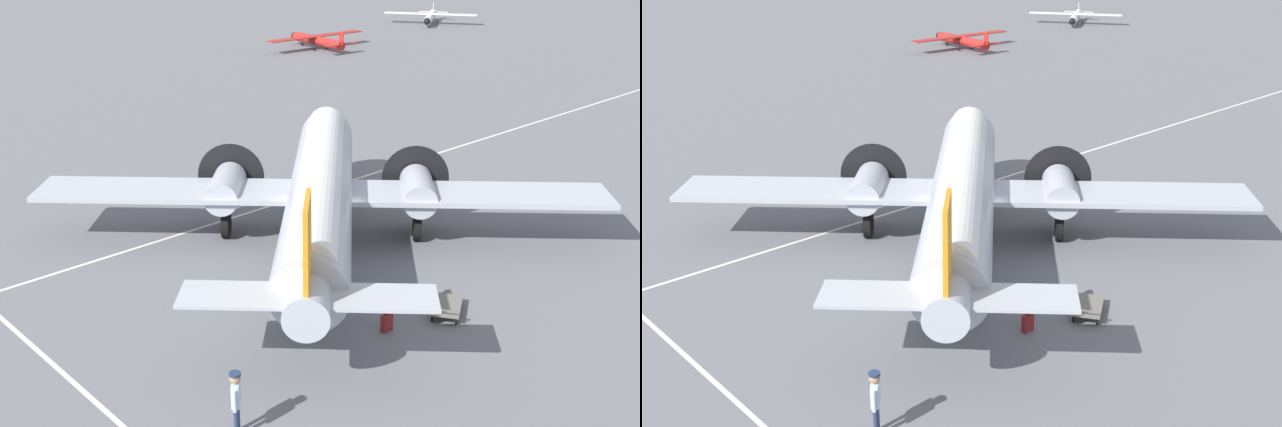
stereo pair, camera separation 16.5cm
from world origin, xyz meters
TOP-DOWN VIEW (x-y plane):
  - ground_plane at (0.00, 0.00)m, footprint 300.00×300.00m
  - apron_line_eastwest at (0.00, 5.20)m, footprint 120.00×0.16m
  - apron_line_northsouth at (-11.58, 0.00)m, footprint 0.16×120.00m
  - airliner_main at (0.27, 0.27)m, footprint 19.45×19.44m
  - crew_foreground at (-9.51, -7.13)m, footprint 0.47×0.48m
  - suitcase_near_door at (-2.69, -6.11)m, footprint 0.40×0.19m
  - baggage_cart at (-0.37, -6.69)m, footprint 1.95×1.75m
  - light_aircraft_distant at (50.31, 36.66)m, footprint 7.47×8.98m
  - light_aircraft_taxiing at (30.61, 33.72)m, footprint 10.37×7.72m

SIDE VIEW (x-z plane):
  - ground_plane at x=0.00m, z-range 0.00..0.00m
  - apron_line_eastwest at x=0.00m, z-range 0.00..0.01m
  - apron_line_northsouth at x=-11.58m, z-range 0.00..0.01m
  - baggage_cart at x=-0.37m, z-range -0.01..0.55m
  - suitcase_near_door at x=-2.69m, z-range -0.02..0.62m
  - light_aircraft_distant at x=50.31m, z-range -0.16..1.80m
  - light_aircraft_taxiing at x=30.61m, z-range -0.17..1.82m
  - crew_foreground at x=-9.51m, z-range 0.24..2.10m
  - airliner_main at x=0.27m, z-range -0.33..5.26m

